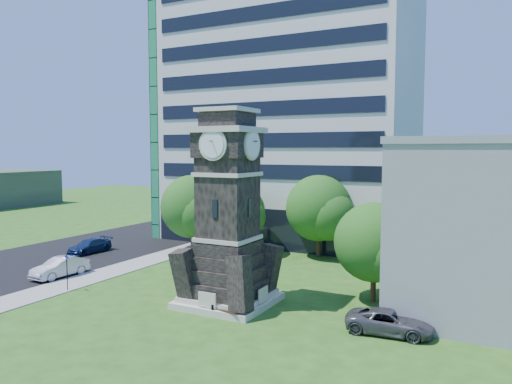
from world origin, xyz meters
The scene contains 14 objects.
ground centered at (0.00, 0.00, 0.00)m, with size 160.00×160.00×0.00m, color #285217.
sidewalk centered at (-9.50, 5.00, 0.03)m, with size 3.00×70.00×0.06m, color gray.
street centered at (-18.00, 5.00, 0.01)m, with size 14.00×80.00×0.02m, color black.
clock_tower centered at (3.00, 2.00, 5.28)m, with size 5.40×5.40×12.22m.
office_tall centered at (-3.20, 25.84, 14.22)m, with size 26.20×15.11×28.60m.
car_street_mid centered at (-11.83, 1.79, 0.74)m, with size 1.57×4.50×1.48m, color #A8A9B0.
car_street_north centered at (-16.59, 9.36, 0.65)m, with size 1.82×4.48×1.30m, color navy.
car_east_lot centered at (13.19, 1.49, 0.63)m, with size 2.10×4.55×1.26m, color #4A494E.
park_bench centered at (4.31, -0.33, 0.49)m, with size 1.78×0.48×0.92m.
street_sign centered at (-8.33, -0.63, 1.57)m, with size 0.60×0.06×2.50m.
tree_nw centered at (-8.45, 14.69, 4.12)m, with size 6.64×6.04×7.31m.
tree_nc centered at (-3.62, 15.32, 3.89)m, with size 5.21×4.73×6.42m.
tree_ne centered at (3.27, 17.65, 4.29)m, with size 6.57×5.97×7.45m.
tree_east centered at (11.06, 6.65, 3.69)m, with size 5.58×5.07×6.38m.
Camera 1 is at (18.76, -24.49, 9.68)m, focal length 35.00 mm.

